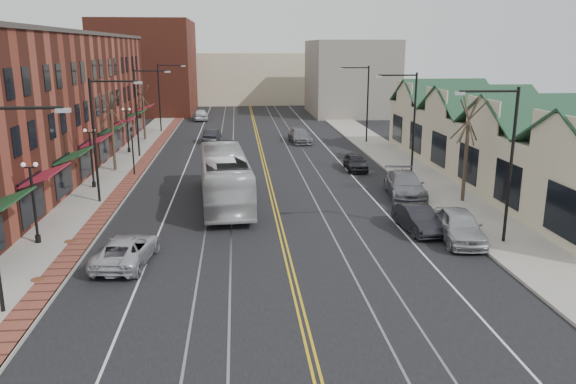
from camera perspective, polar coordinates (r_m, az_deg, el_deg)
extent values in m
plane|color=black|center=(23.18, 1.07, -11.17)|extent=(160.00, 160.00, 0.00)
cube|color=gray|center=(43.06, -18.05, 0.41)|extent=(4.00, 120.00, 0.15)
cube|color=gray|center=(44.34, 13.78, 1.11)|extent=(4.00, 120.00, 0.15)
cube|color=maroon|center=(50.79, -24.62, 8.09)|extent=(10.00, 50.00, 11.00)
cube|color=beige|center=(46.20, 21.03, 3.91)|extent=(8.00, 36.00, 4.60)
cube|color=maroon|center=(91.84, -14.10, 12.21)|extent=(14.00, 18.00, 14.00)
cube|color=beige|center=(105.93, -4.03, 11.50)|extent=(22.00, 14.00, 9.00)
cube|color=slate|center=(87.61, 6.33, 11.47)|extent=(12.00, 16.00, 11.00)
cylinder|color=black|center=(22.23, -25.64, 7.70)|extent=(3.00, 0.12, 0.12)
cube|color=#999999|center=(21.77, -21.88, 7.70)|extent=(0.50, 0.25, 0.15)
cylinder|color=black|center=(38.35, -19.06, 4.89)|extent=(0.16, 0.16, 8.00)
cylinder|color=black|center=(37.61, -17.29, 10.69)|extent=(3.00, 0.12, 0.12)
cube|color=#999999|center=(37.34, -14.99, 10.67)|extent=(0.50, 0.25, 0.15)
cylinder|color=black|center=(53.88, -15.13, 7.75)|extent=(0.16, 0.16, 8.00)
cylinder|color=black|center=(53.36, -13.78, 11.87)|extent=(3.00, 0.12, 0.12)
cube|color=#999999|center=(53.17, -12.14, 11.85)|extent=(0.50, 0.25, 0.15)
cylinder|color=black|center=(69.62, -12.94, 9.31)|extent=(0.16, 0.16, 8.00)
cylinder|color=black|center=(69.22, -11.86, 12.50)|extent=(3.00, 0.12, 0.12)
cube|color=#999999|center=(69.07, -10.59, 12.47)|extent=(0.50, 0.25, 0.15)
cylinder|color=black|center=(30.69, 21.69, 2.41)|extent=(0.16, 0.16, 8.00)
cylinder|color=black|center=(29.53, 19.75, 9.62)|extent=(3.00, 0.12, 0.12)
cube|color=#999999|center=(28.95, 17.00, 9.55)|extent=(0.50, 0.25, 0.15)
cylinder|color=black|center=(45.32, 12.68, 6.70)|extent=(0.16, 0.16, 8.00)
cylinder|color=black|center=(44.55, 11.08, 11.57)|extent=(3.00, 0.12, 0.12)
cube|color=#999999|center=(44.16, 9.17, 11.50)|extent=(0.50, 0.25, 0.15)
cylinder|color=black|center=(60.65, 8.09, 8.81)|extent=(0.16, 0.16, 8.00)
cylinder|color=black|center=(60.07, 6.79, 12.43)|extent=(3.00, 0.12, 0.12)
cube|color=#999999|center=(59.79, 5.35, 12.36)|extent=(0.50, 0.25, 0.15)
cylinder|color=black|center=(32.11, -24.05, -4.36)|extent=(0.28, 0.28, 0.40)
cylinder|color=black|center=(31.61, -24.38, -1.27)|extent=(0.14, 0.14, 4.00)
cube|color=black|center=(31.17, -24.76, 2.27)|extent=(0.60, 0.06, 0.06)
sphere|color=white|center=(31.25, -25.31, 2.52)|extent=(0.24, 0.24, 0.24)
sphere|color=white|center=(31.05, -24.27, 2.56)|extent=(0.24, 0.24, 0.24)
cylinder|color=black|center=(43.19, -19.11, 0.74)|extent=(0.28, 0.28, 0.40)
cylinder|color=black|center=(42.82, -19.31, 3.08)|extent=(0.14, 0.14, 4.00)
cube|color=black|center=(42.50, -19.53, 5.72)|extent=(0.60, 0.06, 0.06)
sphere|color=white|center=(42.55, -19.94, 5.90)|extent=(0.24, 0.24, 0.24)
sphere|color=white|center=(42.40, -19.15, 5.94)|extent=(0.24, 0.24, 0.24)
cylinder|color=black|center=(56.59, -15.84, 4.11)|extent=(0.28, 0.28, 0.40)
cylinder|color=black|center=(56.31, -15.97, 5.91)|extent=(0.14, 0.14, 4.00)
cube|color=black|center=(56.06, -16.11, 7.93)|extent=(0.60, 0.06, 0.06)
sphere|color=white|center=(56.11, -16.42, 8.07)|extent=(0.24, 0.24, 0.24)
sphere|color=white|center=(55.99, -15.81, 8.10)|extent=(0.24, 0.24, 0.24)
cylinder|color=#382B21|center=(48.43, -17.34, 5.02)|extent=(0.24, 0.24, 4.90)
cylinder|color=#382B21|center=(48.10, -17.57, 8.02)|extent=(0.58, 1.37, 2.90)
cylinder|color=#382B21|center=(48.10, -17.57, 8.02)|extent=(1.60, 0.66, 2.78)
cylinder|color=#382B21|center=(48.10, -17.57, 8.02)|extent=(0.53, 1.23, 2.96)
cylinder|color=#382B21|center=(48.10, -17.57, 8.02)|extent=(1.69, 1.03, 2.64)
cylinder|color=#382B21|center=(48.10, -17.57, 8.02)|extent=(1.78, 1.29, 2.48)
cylinder|color=#382B21|center=(64.04, -14.43, 7.24)|extent=(0.24, 0.24, 4.55)
cylinder|color=#382B21|center=(63.80, -14.57, 9.36)|extent=(0.55, 1.28, 2.69)
cylinder|color=#382B21|center=(63.80, -14.57, 9.36)|extent=(1.49, 0.62, 2.58)
cylinder|color=#382B21|center=(63.80, -14.57, 9.36)|extent=(0.50, 1.15, 2.75)
cylinder|color=#382B21|center=(63.80, -14.57, 9.36)|extent=(1.57, 0.97, 2.45)
cylinder|color=#382B21|center=(63.80, -14.57, 9.36)|extent=(1.66, 1.20, 2.30)
cylinder|color=#382B21|center=(38.48, 17.57, 2.95)|extent=(0.24, 0.24, 5.25)
cylinder|color=#382B21|center=(38.06, 17.89, 6.97)|extent=(0.61, 1.46, 3.10)
cylinder|color=#382B21|center=(38.06, 17.89, 6.97)|extent=(1.70, 0.70, 2.97)
cylinder|color=#382B21|center=(38.06, 17.89, 6.97)|extent=(0.56, 1.31, 3.17)
cylinder|color=#382B21|center=(38.06, 17.89, 6.97)|extent=(1.80, 1.10, 2.82)
cylinder|color=#382B21|center=(38.06, 17.89, 6.97)|extent=(1.90, 1.37, 2.65)
cylinder|color=#592D19|center=(27.23, -24.09, -8.11)|extent=(0.60, 0.60, 0.02)
cylinder|color=#592D19|center=(31.68, -21.27, -4.69)|extent=(0.60, 0.60, 0.02)
cylinder|color=black|center=(46.27, -15.46, 3.67)|extent=(0.12, 0.12, 3.20)
imported|color=black|center=(45.99, -15.61, 5.81)|extent=(0.18, 0.15, 0.90)
imported|color=silver|center=(37.08, -6.48, 1.48)|extent=(3.82, 12.66, 3.48)
imported|color=silver|center=(27.85, -16.11, -5.71)|extent=(2.84, 5.17, 1.37)
imported|color=#A1A4A8|center=(31.13, 17.00, -3.31)|extent=(2.53, 5.19, 1.70)
imported|color=black|center=(32.26, 13.02, -2.68)|extent=(1.89, 4.45, 1.43)
imported|color=slate|center=(39.38, 11.79, 0.69)|extent=(2.99, 6.01, 1.68)
imported|color=black|center=(47.35, 6.88, 3.04)|extent=(1.80, 4.18, 1.41)
imported|color=black|center=(61.95, -7.71, 5.71)|extent=(1.91, 4.33, 1.38)
imported|color=slate|center=(60.85, 1.22, 5.73)|extent=(2.38, 5.20, 1.48)
imported|color=silver|center=(80.43, -8.88, 7.78)|extent=(2.45, 5.02, 1.65)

